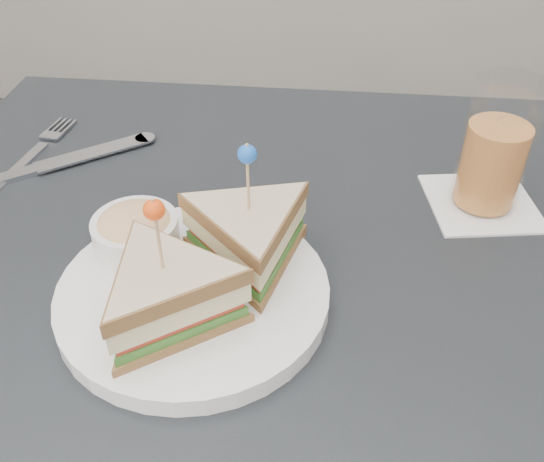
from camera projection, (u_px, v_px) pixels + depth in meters
The scene contains 5 objects.
table at pixel (261, 334), 0.61m from camera, with size 0.80×0.80×0.75m.
plate_meal at pixel (199, 267), 0.52m from camera, with size 0.27×0.27×0.14m.
cutlery_fork at pixel (36, 150), 0.73m from camera, with size 0.04×0.18×0.01m.
cutlery_knife at pixel (45, 167), 0.70m from camera, with size 0.21×0.17×0.01m.
drink_set at pixel (494, 154), 0.61m from camera, with size 0.13×0.13×0.14m.
Camera 1 is at (0.05, -0.40, 1.14)m, focal length 40.00 mm.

